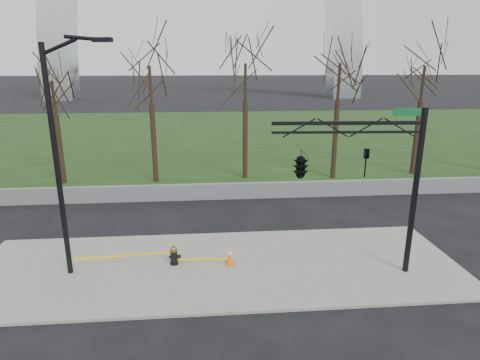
{
  "coord_description": "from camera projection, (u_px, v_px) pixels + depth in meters",
  "views": [
    {
      "loc": [
        -0.36,
        -13.66,
        7.37
      ],
      "look_at": [
        0.99,
        2.0,
        2.82
      ],
      "focal_mm": 30.29,
      "sensor_mm": 36.0,
      "label": 1
    }
  ],
  "objects": [
    {
      "name": "street_light",
      "position": [
        61.0,
        148.0,
        13.31
      ],
      "size": [
        2.36,
        0.71,
        8.21
      ],
      "rotation": [
        0.0,
        0.0,
        -0.22
      ],
      "color": "black",
      "rests_on": "ground"
    },
    {
      "name": "guardrail",
      "position": [
        213.0,
        191.0,
        22.69
      ],
      "size": [
        60.0,
        0.3,
        0.9
      ],
      "primitive_type": "cube",
      "color": "#59595B",
      "rests_on": "ground"
    },
    {
      "name": "ground",
      "position": [
        218.0,
        268.0,
        15.15
      ],
      "size": [
        500.0,
        500.0,
        0.0
      ],
      "primitive_type": "plane",
      "color": "black",
      "rests_on": "ground"
    },
    {
      "name": "caution_tape",
      "position": [
        152.0,
        257.0,
        14.93
      ],
      "size": [
        5.78,
        0.32,
        0.4
      ],
      "color": "yellow",
      "rests_on": "ground"
    },
    {
      "name": "tree_row",
      "position": [
        290.0,
        119.0,
        25.96
      ],
      "size": [
        56.19,
        4.0,
        7.88
      ],
      "color": "black",
      "rests_on": "ground"
    },
    {
      "name": "fire_hydrant",
      "position": [
        174.0,
        256.0,
        15.12
      ],
      "size": [
        0.48,
        0.31,
        0.77
      ],
      "rotation": [
        0.0,
        0.0,
        -0.15
      ],
      "color": "black",
      "rests_on": "sidewalk"
    },
    {
      "name": "traffic_cone",
      "position": [
        230.0,
        256.0,
        15.15
      ],
      "size": [
        0.39,
        0.39,
        0.64
      ],
      "rotation": [
        0.0,
        0.0,
        0.19
      ],
      "color": "#FF5D0D",
      "rests_on": "sidewalk"
    },
    {
      "name": "grass_strip",
      "position": [
        209.0,
        134.0,
        43.86
      ],
      "size": [
        120.0,
        40.0,
        0.06
      ],
      "primitive_type": "cube",
      "color": "#1A3212",
      "rests_on": "ground"
    },
    {
      "name": "traffic_signal_mast",
      "position": [
        323.0,
        164.0,
        13.51
      ],
      "size": [
        5.1,
        2.51,
        6.0
      ],
      "rotation": [
        0.0,
        0.0,
        -0.05
      ],
      "color": "black",
      "rests_on": "ground"
    },
    {
      "name": "sidewalk",
      "position": [
        218.0,
        266.0,
        15.14
      ],
      "size": [
        18.0,
        6.0,
        0.1
      ],
      "primitive_type": "cube",
      "color": "gray",
      "rests_on": "ground"
    }
  ]
}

